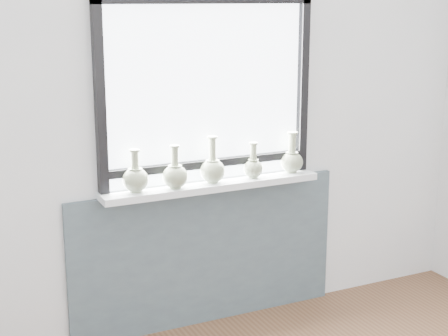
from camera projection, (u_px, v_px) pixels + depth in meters
name	position (u px, v px, depth m)	size (l,w,h in m)	color
back_wall	(204.00, 111.00, 3.94)	(3.60, 0.02, 2.60)	silver
apron_panel	(207.00, 255.00, 4.12)	(1.70, 0.03, 0.86)	#4A5B63
windowsill	(212.00, 185.00, 3.95)	(1.32, 0.18, 0.04)	silver
window	(207.00, 87.00, 3.87)	(1.30, 0.06, 1.05)	black
vase_a	(135.00, 178.00, 3.74)	(0.15, 0.15, 0.24)	gray
vase_b	(175.00, 175.00, 3.81)	(0.14, 0.14, 0.24)	gray
vase_c	(213.00, 169.00, 3.93)	(0.15, 0.15, 0.27)	gray
vase_d	(253.00, 166.00, 4.03)	(0.12, 0.12, 0.21)	gray
vase_e	(292.00, 160.00, 4.15)	(0.14, 0.14, 0.25)	gray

